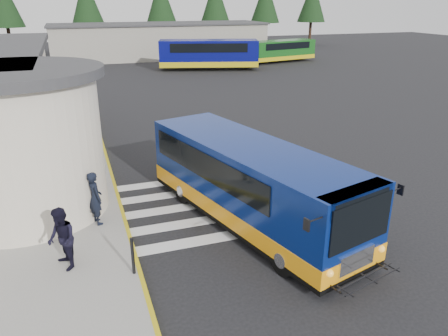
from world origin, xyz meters
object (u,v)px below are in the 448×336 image
object	(u,v)px
pedestrian_a	(95,198)
pedestrian_b	(62,239)
far_bus_a	(209,53)
far_bus_b	(282,50)
bollard	(133,256)
transit_bus	(251,187)

from	to	relation	value
pedestrian_a	pedestrian_b	xyz separation A→B (m)	(-1.01, -2.33, -0.01)
far_bus_a	far_bus_b	world-z (taller)	far_bus_a
bollard	far_bus_b	bearing A→B (deg)	58.67
bollard	far_bus_a	size ratio (longest dim) A/B	0.10
bollard	pedestrian_a	bearing A→B (deg)	102.13
far_bus_b	pedestrian_b	bearing A→B (deg)	134.12
far_bus_a	bollard	bearing A→B (deg)	175.50
pedestrian_a	far_bus_b	bearing A→B (deg)	-51.36
pedestrian_a	far_bus_b	distance (m)	41.64
transit_bus	far_bus_a	size ratio (longest dim) A/B	0.92
transit_bus	far_bus_b	size ratio (longest dim) A/B	1.13
pedestrian_b	far_bus_b	world-z (taller)	far_bus_b
pedestrian_a	bollard	xyz separation A→B (m)	(0.69, -3.20, -0.35)
pedestrian_a	far_bus_a	xyz separation A→B (m)	(13.60, 31.35, 0.67)
pedestrian_a	pedestrian_b	bearing A→B (deg)	139.60
pedestrian_b	far_bus_a	distance (m)	36.72
bollard	far_bus_b	distance (m)	43.96
transit_bus	bollard	world-z (taller)	transit_bus
transit_bus	far_bus_b	xyz separation A→B (m)	(18.76, 35.65, 0.12)
transit_bus	pedestrian_a	distance (m)	4.96
pedestrian_a	bollard	size ratio (longest dim) A/B	1.67
pedestrian_b	bollard	size ratio (longest dim) A/B	1.65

